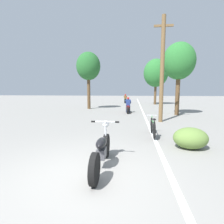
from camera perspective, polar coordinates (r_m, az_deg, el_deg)
The scene contains 11 objects.
ground_plane at distance 4.22m, azimuth -9.23°, elevation -19.81°, with size 120.00×120.00×0.00m, color gray.
lane_stripe_edge at distance 16.16m, azimuth 9.98°, elevation 0.20°, with size 0.14×48.00×0.01m, color white.
utility_pole at distance 11.01m, azimuth 16.07°, elevation 13.48°, with size 1.10×0.24×6.19m.
roadside_tree_right_near at distance 14.64m, azimuth 21.03°, elevation 15.07°, with size 2.42×2.18×5.51m.
roadside_tree_right_far at distance 24.72m, azimuth 14.12°, elevation 12.22°, with size 3.25×2.92×6.11m.
roadside_tree_left at distance 18.43m, azimuth -7.73°, elevation 14.44°, with size 2.44×2.20×5.76m.
roadside_bush at distance 6.32m, azimuth 24.23°, elevation -7.78°, with size 1.10×0.88×0.70m.
motorcycle_foreground at distance 4.39m, azimuth -3.39°, elevation -12.42°, with size 0.77×2.19×1.08m.
motorcycle_rider_lead at distance 15.00m, azimuth 5.29°, elevation 1.68°, with size 0.50×2.04×1.34m.
motorcycle_rider_far at distance 26.93m, azimuth 4.39°, elevation 4.08°, with size 0.50×2.11×1.36m.
bicycle_parked at distance 7.55m, azimuth 13.20°, elevation -4.78°, with size 0.44×1.73×0.82m.
Camera 1 is at (1.08, -3.61, 1.90)m, focal length 28.00 mm.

